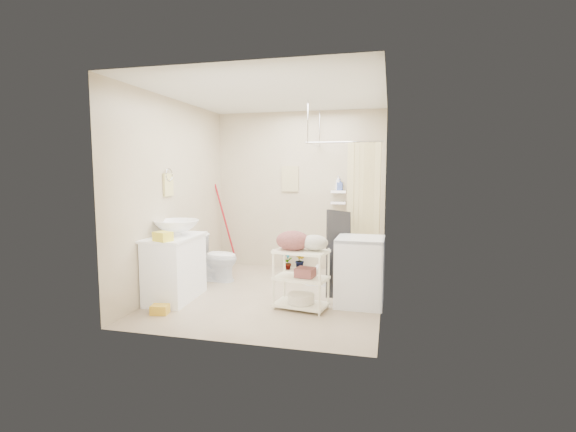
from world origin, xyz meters
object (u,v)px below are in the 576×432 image
vanity (175,268)px  toilet (215,257)px  washing_machine (360,271)px  laundry_rack (301,274)px

vanity → toilet: bearing=80.1°
vanity → washing_machine: 2.33m
vanity → toilet: vanity is taller
toilet → washing_machine: washing_machine is taller
washing_machine → laundry_rack: (-0.66, -0.34, 0.01)m
toilet → laundry_rack: size_ratio=0.82×
vanity → laundry_rack: bearing=-2.5°
toilet → washing_machine: 2.27m
laundry_rack → toilet: bearing=157.4°
washing_machine → laundry_rack: bearing=-152.4°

